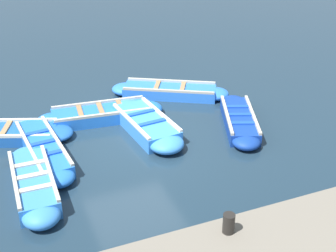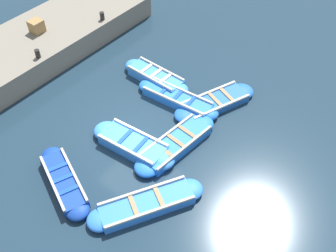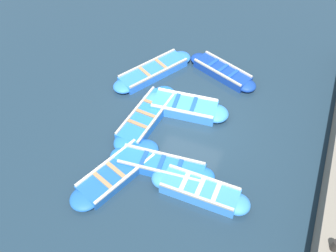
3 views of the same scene
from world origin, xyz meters
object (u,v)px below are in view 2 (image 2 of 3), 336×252
bollard_mid_north (38,54)px  wooden_crate (36,26)px  boat_mid_row (156,77)px  boat_stern_in (177,99)px  boat_outer_left (215,103)px  boat_tucked (147,204)px  bollard_north (102,16)px  boat_near_quay (176,144)px  boat_end_of_row (64,181)px  boat_far_corner (133,145)px

bollard_mid_north → wooden_crate: 1.87m
boat_mid_row → boat_stern_in: size_ratio=0.89×
boat_outer_left → boat_tucked: size_ratio=0.99×
bollard_north → bollard_mid_north: (0.00, 3.55, 0.00)m
boat_outer_left → boat_near_quay: size_ratio=0.98×
boat_end_of_row → boat_outer_left: (-1.68, -6.07, -0.02)m
boat_end_of_row → boat_tucked: bearing=-158.6°
boat_near_quay → wooden_crate: size_ratio=6.99×
boat_end_of_row → boat_stern_in: bearing=-94.9°
boat_far_corner → bollard_mid_north: 5.62m
boat_end_of_row → boat_stern_in: size_ratio=0.90×
boat_mid_row → bollard_mid_north: size_ratio=9.08×
boat_near_quay → bollard_mid_north: 6.71m
boat_stern_in → wooden_crate: wooden_crate is taller
boat_stern_in → bollard_north: (5.27, -1.31, 0.99)m
boat_outer_left → boat_near_quay: boat_near_quay is taller
bollard_north → boat_outer_left: bearing=175.3°
boat_tucked → boat_stern_in: boat_stern_in is taller
boat_end_of_row → bollard_north: bollard_north is taller
boat_near_quay → bollard_mid_north: (6.63, 0.42, 1.00)m
boat_outer_left → wooden_crate: size_ratio=6.83×
bollard_mid_north → boat_mid_row: bearing=-144.8°
boat_tucked → bollard_north: 9.34m
boat_near_quay → boat_tucked: bearing=107.8°
bollard_mid_north → boat_stern_in: bearing=-156.9°
boat_outer_left → boat_tucked: boat_tucked is taller
boat_stern_in → bollard_north: bollard_north is taller
boat_tucked → boat_mid_row: 5.94m
boat_end_of_row → bollard_north: (4.82, -6.61, 1.00)m
boat_outer_left → boat_far_corner: (0.99, 3.56, 0.05)m
bollard_mid_north → wooden_crate: bearing=-37.6°
boat_end_of_row → wooden_crate: (6.29, -4.19, 1.09)m
boat_near_quay → boat_stern_in: size_ratio=1.03×
boat_near_quay → boat_end_of_row: bearing=62.5°
boat_near_quay → boat_far_corner: boat_far_corner is taller
boat_far_corner → boat_tucked: bearing=142.1°
boat_end_of_row → bollard_north: size_ratio=9.15×
boat_far_corner → bollard_mid_north: (5.51, -0.55, 0.97)m
boat_end_of_row → boat_outer_left: bearing=-105.5°
boat_tucked → wooden_crate: bearing=-19.6°
boat_near_quay → boat_tucked: size_ratio=1.01×
boat_end_of_row → bollard_mid_north: bearing=-32.4°
boat_tucked → boat_mid_row: size_ratio=1.15×
boat_near_quay → boat_mid_row: boat_mid_row is taller
wooden_crate → boat_end_of_row: bearing=146.3°
boat_mid_row → boat_near_quay: bearing=141.1°
wooden_crate → bollard_north: bearing=-121.5°
bollard_mid_north → boat_end_of_row: bearing=147.6°
boat_tucked → boat_stern_in: (2.15, -4.28, 0.01)m
boat_end_of_row → boat_stern_in: (-0.45, -5.30, 0.01)m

